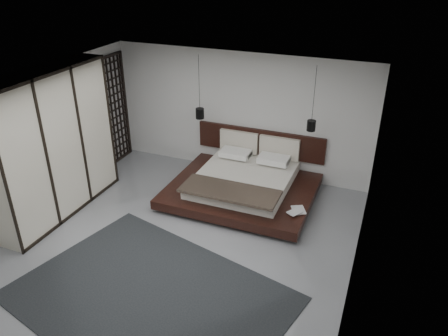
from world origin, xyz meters
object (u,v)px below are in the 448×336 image
at_px(pendant_right, 311,125).
at_px(wardrobe, 51,145).
at_px(rug, 150,297).
at_px(bed, 244,183).
at_px(pendant_left, 200,113).
at_px(lattice_screen, 116,109).

relative_size(pendant_right, wardrobe, 0.45).
bearing_deg(rug, bed, 85.18).
bearing_deg(bed, pendant_left, 158.30).
bearing_deg(pendant_left, bed, -21.70).
bearing_deg(pendant_right, bed, -158.30).
height_order(lattice_screen, rug, lattice_screen).
bearing_deg(rug, wardrobe, 152.36).
bearing_deg(wardrobe, bed, 30.72).
distance_m(pendant_left, rug, 4.31).
bearing_deg(pendant_right, lattice_screen, 179.22).
bearing_deg(bed, wardrobe, -149.28).
bearing_deg(wardrobe, lattice_screen, 95.84).
bearing_deg(pendant_left, lattice_screen, 178.37).
distance_m(lattice_screen, bed, 3.65).
bearing_deg(rug, pendant_left, 103.30).
height_order(bed, pendant_right, pendant_right).
relative_size(bed, pendant_left, 2.13).
xyz_separation_m(pendant_left, rug, (0.93, -3.93, -1.52)).
bearing_deg(lattice_screen, pendant_left, -1.63).
bearing_deg(pendant_right, rug, -111.02).
xyz_separation_m(pendant_left, wardrobe, (-2.00, -2.40, -0.10)).
height_order(bed, wardrobe, wardrobe).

